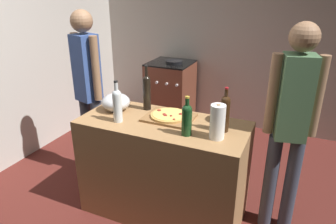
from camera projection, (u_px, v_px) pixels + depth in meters
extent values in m
cube|color=#511E19|center=(178.00, 166.00, 3.59)|extent=(4.11, 3.41, 0.02)
cube|color=#BCB7AD|center=(219.00, 33.00, 4.32)|extent=(4.11, 0.10, 2.60)
cube|color=#BCB7AD|center=(42.00, 41.00, 3.77)|extent=(0.10, 3.41, 2.60)
cube|color=#9E7247|center=(163.00, 169.00, 2.72)|extent=(1.39, 0.62, 0.90)
cube|color=olive|center=(169.00, 117.00, 2.61)|extent=(0.40, 0.32, 0.02)
cylinder|color=tan|center=(169.00, 115.00, 2.60)|extent=(0.31, 0.31, 0.02)
cylinder|color=#EAC660|center=(169.00, 114.00, 2.59)|extent=(0.27, 0.27, 0.00)
cylinder|color=maroon|center=(165.00, 115.00, 2.56)|extent=(0.03, 0.03, 0.01)
cylinder|color=maroon|center=(174.00, 119.00, 2.49)|extent=(0.02, 0.02, 0.01)
cylinder|color=maroon|center=(171.00, 116.00, 2.55)|extent=(0.02, 0.02, 0.01)
cylinder|color=maroon|center=(164.00, 114.00, 2.59)|extent=(0.03, 0.03, 0.01)
cylinder|color=maroon|center=(181.00, 114.00, 2.59)|extent=(0.03, 0.03, 0.01)
cylinder|color=maroon|center=(159.00, 110.00, 2.66)|extent=(0.03, 0.03, 0.01)
cylinder|color=#B2B2B7|center=(116.00, 110.00, 2.78)|extent=(0.11, 0.11, 0.01)
ellipsoid|color=silver|center=(116.00, 102.00, 2.75)|extent=(0.25, 0.25, 0.15)
cylinder|color=white|center=(217.00, 122.00, 2.23)|extent=(0.11, 0.11, 0.26)
cylinder|color=#997551|center=(217.00, 122.00, 2.23)|extent=(0.03, 0.03, 0.26)
cylinder|color=black|center=(147.00, 95.00, 2.75)|extent=(0.07, 0.07, 0.28)
sphere|color=black|center=(146.00, 80.00, 2.70)|extent=(0.07, 0.07, 0.07)
cylinder|color=black|center=(146.00, 72.00, 2.67)|extent=(0.02, 0.02, 0.10)
cylinder|color=black|center=(146.00, 66.00, 2.65)|extent=(0.03, 0.03, 0.01)
cylinder|color=#331E0F|center=(225.00, 116.00, 2.35)|extent=(0.07, 0.07, 0.25)
sphere|color=#331E0F|center=(226.00, 101.00, 2.30)|extent=(0.07, 0.07, 0.07)
cylinder|color=#331E0F|center=(226.00, 93.00, 2.28)|extent=(0.03, 0.03, 0.07)
cylinder|color=maroon|center=(227.00, 88.00, 2.26)|extent=(0.03, 0.03, 0.01)
cylinder|color=#143819|center=(187.00, 122.00, 2.29)|extent=(0.08, 0.08, 0.20)
sphere|color=#143819|center=(187.00, 110.00, 2.26)|extent=(0.08, 0.08, 0.08)
cylinder|color=#143819|center=(187.00, 102.00, 2.23)|extent=(0.03, 0.03, 0.07)
cylinder|color=gold|center=(187.00, 97.00, 2.22)|extent=(0.03, 0.03, 0.01)
cylinder|color=silver|center=(118.00, 108.00, 2.51)|extent=(0.07, 0.07, 0.23)
sphere|color=silver|center=(117.00, 94.00, 2.47)|extent=(0.07, 0.07, 0.07)
cylinder|color=silver|center=(116.00, 87.00, 2.45)|extent=(0.03, 0.03, 0.08)
cylinder|color=black|center=(116.00, 82.00, 2.43)|extent=(0.03, 0.03, 0.01)
cube|color=brown|center=(170.00, 94.00, 4.52)|extent=(0.59, 0.58, 0.90)
cube|color=black|center=(171.00, 63.00, 4.34)|extent=(0.59, 0.58, 0.02)
cylinder|color=silver|center=(147.00, 81.00, 4.25)|extent=(0.04, 0.02, 0.04)
cylinder|color=silver|center=(157.00, 83.00, 4.19)|extent=(0.04, 0.02, 0.04)
cylinder|color=silver|center=(166.00, 84.00, 4.14)|extent=(0.04, 0.02, 0.04)
cylinder|color=silver|center=(177.00, 85.00, 4.08)|extent=(0.04, 0.02, 0.04)
cylinder|color=black|center=(174.00, 62.00, 4.27)|extent=(0.23, 0.23, 0.04)
cylinder|color=#383D4C|center=(88.00, 134.00, 3.37)|extent=(0.11, 0.11, 0.86)
cylinder|color=#383D4C|center=(99.00, 140.00, 3.26)|extent=(0.11, 0.11, 0.86)
cube|color=#334C8C|center=(86.00, 68.00, 3.02)|extent=(0.25, 0.25, 0.64)
cylinder|color=#936B4C|center=(77.00, 64.00, 3.11)|extent=(0.08, 0.08, 0.61)
cylinder|color=#936B4C|center=(96.00, 69.00, 2.93)|extent=(0.08, 0.08, 0.61)
sphere|color=#936B4C|center=(81.00, 21.00, 2.85)|extent=(0.21, 0.21, 0.21)
cylinder|color=#383D4C|center=(291.00, 185.00, 2.54)|extent=(0.11, 0.11, 0.85)
cylinder|color=#383D4C|center=(270.00, 182.00, 2.57)|extent=(0.11, 0.11, 0.85)
cube|color=#4C724C|center=(294.00, 98.00, 2.27)|extent=(0.26, 0.24, 0.64)
cylinder|color=#936B4C|center=(318.00, 97.00, 2.23)|extent=(0.08, 0.08, 0.61)
cylinder|color=#936B4C|center=(272.00, 94.00, 2.29)|extent=(0.08, 0.08, 0.61)
sphere|color=#936B4C|center=(305.00, 37.00, 2.10)|extent=(0.21, 0.21, 0.21)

